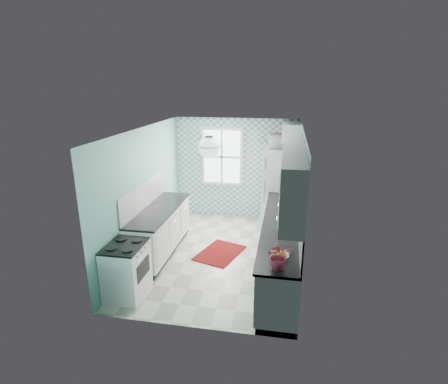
% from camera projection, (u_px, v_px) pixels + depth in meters
% --- Properties ---
extents(floor, '(3.00, 4.40, 0.02)m').
position_uv_depth(floor, '(219.00, 255.00, 7.02)').
color(floor, silver).
rests_on(floor, ground).
extents(ceiling, '(3.00, 4.40, 0.02)m').
position_uv_depth(ceiling, '(219.00, 129.00, 6.26)').
color(ceiling, white).
rests_on(ceiling, wall_back).
extents(wall_back, '(3.00, 0.02, 2.50)m').
position_uv_depth(wall_back, '(236.00, 169.00, 8.71)').
color(wall_back, '#66AA9F').
rests_on(wall_back, floor).
extents(wall_front, '(3.00, 0.02, 2.50)m').
position_uv_depth(wall_front, '(187.00, 247.00, 4.56)').
color(wall_front, '#66AA9F').
rests_on(wall_front, floor).
extents(wall_left, '(0.02, 4.40, 2.50)m').
position_uv_depth(wall_left, '(144.00, 191.00, 6.90)').
color(wall_left, '#66AA9F').
rests_on(wall_left, floor).
extents(wall_right, '(0.02, 4.40, 2.50)m').
position_uv_depth(wall_right, '(300.00, 200.00, 6.38)').
color(wall_right, '#66AA9F').
rests_on(wall_right, floor).
extents(accent_wall, '(3.00, 0.01, 2.50)m').
position_uv_depth(accent_wall, '(236.00, 169.00, 8.69)').
color(accent_wall, '#62A5A1').
rests_on(accent_wall, wall_back).
extents(window, '(1.04, 0.05, 1.44)m').
position_uv_depth(window, '(222.00, 157.00, 8.63)').
color(window, white).
rests_on(window, wall_back).
extents(backsplash_right, '(0.02, 3.60, 0.51)m').
position_uv_depth(backsplash_right, '(299.00, 211.00, 6.02)').
color(backsplash_right, white).
rests_on(backsplash_right, wall_right).
extents(backsplash_left, '(0.02, 2.15, 0.51)m').
position_uv_depth(backsplash_left, '(144.00, 195.00, 6.84)').
color(backsplash_left, white).
rests_on(backsplash_left, wall_left).
extents(upper_cabinets_right, '(0.33, 3.20, 0.90)m').
position_uv_depth(upper_cabinets_right, '(293.00, 174.00, 5.65)').
color(upper_cabinets_right, white).
rests_on(upper_cabinets_right, wall_right).
extents(upper_cabinet_fridge, '(0.40, 0.74, 0.40)m').
position_uv_depth(upper_cabinet_fridge, '(291.00, 132.00, 7.83)').
color(upper_cabinet_fridge, white).
rests_on(upper_cabinet_fridge, wall_right).
extents(ceiling_light, '(0.34, 0.34, 0.35)m').
position_uv_depth(ceiling_light, '(209.00, 147.00, 5.56)').
color(ceiling_light, silver).
rests_on(ceiling_light, ceiling).
extents(base_cabinets_right, '(0.60, 3.60, 0.90)m').
position_uv_depth(base_cabinets_right, '(280.00, 248.00, 6.30)').
color(base_cabinets_right, white).
rests_on(base_cabinets_right, floor).
extents(countertop_right, '(0.63, 3.60, 0.04)m').
position_uv_depth(countertop_right, '(281.00, 224.00, 6.16)').
color(countertop_right, black).
rests_on(countertop_right, base_cabinets_right).
extents(base_cabinets_left, '(0.60, 2.15, 0.90)m').
position_uv_depth(base_cabinets_left, '(160.00, 231.00, 7.01)').
color(base_cabinets_left, white).
rests_on(base_cabinets_left, floor).
extents(countertop_left, '(0.63, 2.15, 0.04)m').
position_uv_depth(countertop_left, '(159.00, 209.00, 6.87)').
color(countertop_left, black).
rests_on(countertop_left, base_cabinets_left).
extents(fridge, '(0.82, 0.81, 1.88)m').
position_uv_depth(fridge, '(280.00, 188.00, 8.22)').
color(fridge, silver).
rests_on(fridge, floor).
extents(stove, '(0.58, 0.72, 0.86)m').
position_uv_depth(stove, '(127.00, 269.00, 5.58)').
color(stove, silver).
rests_on(stove, floor).
extents(sink, '(0.57, 0.48, 0.53)m').
position_uv_depth(sink, '(283.00, 207.00, 6.97)').
color(sink, silver).
rests_on(sink, countertop_right).
extents(rug, '(1.02, 1.22, 0.02)m').
position_uv_depth(rug, '(220.00, 253.00, 7.08)').
color(rug, maroon).
rests_on(rug, floor).
extents(dish_towel, '(0.03, 0.24, 0.36)m').
position_uv_depth(dish_towel, '(266.00, 226.00, 7.18)').
color(dish_towel, '#58BEAD').
rests_on(dish_towel, base_cabinets_right).
extents(fruit_bowl, '(0.29, 0.29, 0.07)m').
position_uv_depth(fruit_bowl, '(279.00, 256.00, 4.93)').
color(fruit_bowl, white).
rests_on(fruit_bowl, countertop_right).
extents(potted_plant, '(0.38, 0.34, 0.38)m').
position_uv_depth(potted_plant, '(279.00, 256.00, 4.58)').
color(potted_plant, '#AA1C1F').
rests_on(potted_plant, countertop_right).
extents(soap_bottle, '(0.11, 0.11, 0.22)m').
position_uv_depth(soap_bottle, '(286.00, 195.00, 7.32)').
color(soap_bottle, '#99ABB9').
rests_on(soap_bottle, countertop_right).
extents(microwave, '(0.60, 0.41, 0.32)m').
position_uv_depth(microwave, '(282.00, 141.00, 7.89)').
color(microwave, white).
rests_on(microwave, fridge).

